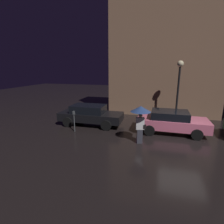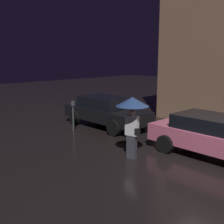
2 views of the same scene
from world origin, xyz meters
name	(u,v)px [view 1 (image 1 of 2)]	position (x,y,z in m)	size (l,w,h in m)	color
ground_plane	(184,142)	(0.00, 0.00, 0.00)	(60.00, 60.00, 0.00)	black
building_facade_left	(164,60)	(-1.22, 6.50, 4.55)	(8.98, 3.00, 9.09)	#8C664C
parked_car_black	(90,114)	(-6.07, 1.54, 0.75)	(4.41, 1.91, 1.41)	black
parked_car_pink	(171,121)	(-0.64, 1.40, 0.73)	(4.23, 2.00, 1.37)	#DB6684
pedestrian_with_umbrella	(141,114)	(-2.36, -0.72, 1.63)	(1.07, 1.07, 2.04)	#383842
parking_meter	(74,119)	(-6.52, -0.03, 0.83)	(0.12, 0.10, 1.34)	#4C5154
street_lamp_near	(179,80)	(-0.20, 3.59, 3.12)	(0.43, 0.43, 4.42)	black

